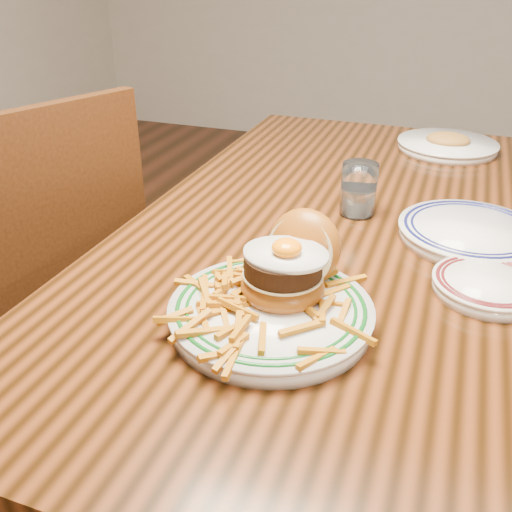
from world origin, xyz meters
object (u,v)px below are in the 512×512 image
(table, at_px, (336,259))
(side_plate, at_px, (488,285))
(main_plate, at_px, (277,294))
(chair_left, at_px, (43,279))

(table, height_order, side_plate, side_plate)
(main_plate, height_order, side_plate, main_plate)
(table, distance_m, chair_left, 0.74)
(table, bearing_deg, main_plate, -92.22)
(chair_left, relative_size, main_plate, 2.95)
(side_plate, bearing_deg, table, 142.42)
(chair_left, height_order, side_plate, chair_left)
(main_plate, xyz_separation_m, side_plate, (0.31, 0.19, -0.03))
(chair_left, xyz_separation_m, side_plate, (1.02, -0.07, 0.24))
(table, height_order, main_plate, main_plate)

